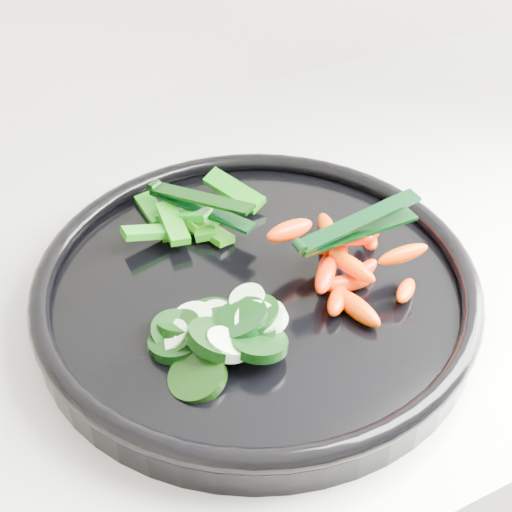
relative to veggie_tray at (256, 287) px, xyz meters
name	(u,v)px	position (x,y,z in m)	size (l,w,h in m)	color
counter	(374,449)	(0.23, 0.08, -0.48)	(2.02, 0.62, 0.93)	white
veggie_tray	(256,287)	(0.00, 0.00, 0.00)	(0.48, 0.48, 0.04)	black
cucumber_pile	(213,333)	(-0.06, -0.04, 0.01)	(0.12, 0.11, 0.04)	black
carrot_pile	(345,258)	(0.07, -0.02, 0.02)	(0.13, 0.15, 0.05)	#F72800
pepper_pile	(194,217)	(-0.01, 0.10, 0.01)	(0.14, 0.11, 0.04)	#176D0A
tong_carrot	(355,227)	(0.08, -0.02, 0.05)	(0.11, 0.02, 0.02)	black
tong_pepper	(198,202)	(-0.01, 0.10, 0.03)	(0.07, 0.11, 0.02)	black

